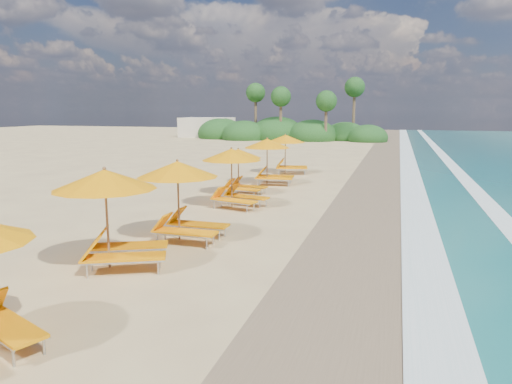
% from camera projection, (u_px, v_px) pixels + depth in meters
% --- Properties ---
extents(ground, '(160.00, 160.00, 0.00)m').
position_uv_depth(ground, '(256.00, 225.00, 16.43)').
color(ground, tan).
rests_on(ground, ground).
extents(wet_sand, '(4.00, 160.00, 0.01)m').
position_uv_depth(wet_sand, '(373.00, 234.00, 15.28)').
color(wet_sand, '#836D4E').
rests_on(wet_sand, ground).
extents(surf_foam, '(4.00, 160.00, 0.01)m').
position_uv_depth(surf_foam, '(462.00, 240.00, 14.51)').
color(surf_foam, white).
rests_on(surf_foam, ground).
extents(station_2, '(3.46, 3.44, 2.64)m').
position_uv_depth(station_2, '(115.00, 211.00, 11.87)').
color(station_2, olive).
rests_on(station_2, ground).
extents(station_3, '(2.73, 2.52, 2.54)m').
position_uv_depth(station_3, '(184.00, 195.00, 14.39)').
color(station_3, olive).
rests_on(station_3, ground).
extents(station_4, '(3.12, 3.02, 2.51)m').
position_uv_depth(station_4, '(236.00, 174.00, 19.25)').
color(station_4, olive).
rests_on(station_4, ground).
extents(station_5, '(2.60, 2.45, 2.25)m').
position_uv_depth(station_5, '(242.00, 169.00, 22.11)').
color(station_5, olive).
rests_on(station_5, ground).
extents(station_6, '(2.94, 2.77, 2.54)m').
position_uv_depth(station_6, '(271.00, 158.00, 25.19)').
color(station_6, olive).
rests_on(station_6, ground).
extents(station_7, '(3.05, 2.93, 2.52)m').
position_uv_depth(station_7, '(288.00, 151.00, 29.45)').
color(station_7, olive).
rests_on(station_7, ground).
extents(treeline, '(25.80, 8.80, 9.74)m').
position_uv_depth(treeline, '(284.00, 132.00, 61.97)').
color(treeline, '#163D14').
rests_on(treeline, ground).
extents(beach_building, '(7.00, 5.00, 2.80)m').
position_uv_depth(beach_building, '(207.00, 127.00, 67.68)').
color(beach_building, beige).
rests_on(beach_building, ground).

